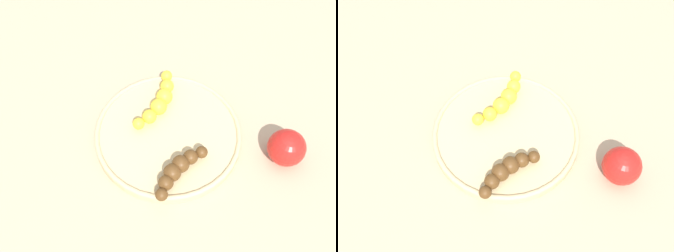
{
  "view_description": "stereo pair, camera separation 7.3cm",
  "coord_description": "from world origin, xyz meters",
  "views": [
    {
      "loc": [
        0.22,
        -0.34,
        0.64
      ],
      "look_at": [
        0.0,
        0.0,
        0.04
      ],
      "focal_mm": 39.83,
      "sensor_mm": 36.0,
      "label": 1
    },
    {
      "loc": [
        0.28,
        -0.3,
        0.64
      ],
      "look_at": [
        0.0,
        0.0,
        0.04
      ],
      "focal_mm": 39.83,
      "sensor_mm": 36.0,
      "label": 2
    }
  ],
  "objects": [
    {
      "name": "ground_plane",
      "position": [
        0.0,
        0.0,
        0.0
      ],
      "size": [
        2.4,
        2.4,
        0.0
      ],
      "primitive_type": "plane",
      "color": "tan"
    },
    {
      "name": "fruit_bowl",
      "position": [
        0.0,
        0.0,
        0.01
      ],
      "size": [
        0.29,
        0.29,
        0.02
      ],
      "color": "#D1B784",
      "rests_on": "ground_plane"
    },
    {
      "name": "banana_yellow",
      "position": [
        -0.05,
        0.04,
        0.04
      ],
      "size": [
        0.06,
        0.16,
        0.03
      ],
      "rotation": [
        0.0,
        0.0,
        0.15
      ],
      "color": "yellow",
      "rests_on": "fruit_bowl"
    },
    {
      "name": "banana_overripe",
      "position": [
        0.07,
        -0.07,
        0.04
      ],
      "size": [
        0.05,
        0.14,
        0.03
      ],
      "rotation": [
        0.0,
        0.0,
        3.0
      ],
      "color": "#593819",
      "rests_on": "fruit_bowl"
    },
    {
      "name": "apple_red",
      "position": [
        0.21,
        0.08,
        0.04
      ],
      "size": [
        0.07,
        0.07,
        0.07
      ],
      "primitive_type": "sphere",
      "color": "red",
      "rests_on": "ground_plane"
    }
  ]
}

